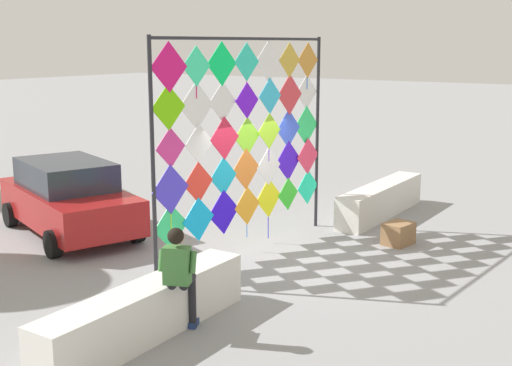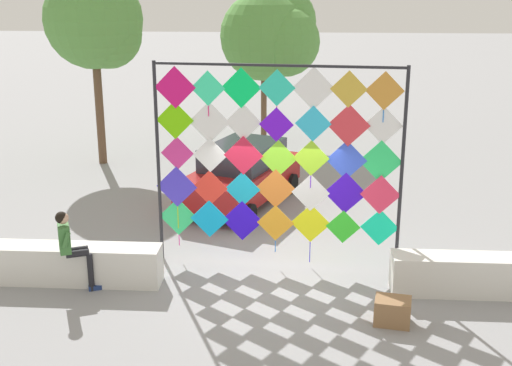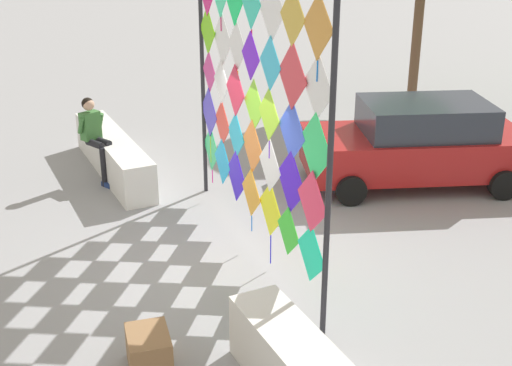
{
  "view_description": "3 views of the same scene",
  "coord_description": "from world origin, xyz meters",
  "px_view_note": "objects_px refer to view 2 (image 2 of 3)",
  "views": [
    {
      "loc": [
        -10.46,
        -6.45,
        3.99
      ],
      "look_at": [
        0.08,
        0.52,
        1.37
      ],
      "focal_mm": 47.23,
      "sensor_mm": 36.0,
      "label": 1
    },
    {
      "loc": [
        0.4,
        -12.0,
        5.69
      ],
      "look_at": [
        -0.41,
        0.5,
        1.81
      ],
      "focal_mm": 47.01,
      "sensor_mm": 36.0,
      "label": 2
    },
    {
      "loc": [
        8.23,
        -3.3,
        4.85
      ],
      "look_at": [
        0.35,
        0.55,
        1.23
      ],
      "focal_mm": 47.46,
      "sensor_mm": 36.0,
      "label": 3
    }
  ],
  "objects_px": {
    "kite_display_rack": "(277,154)",
    "tree_far_right": "(97,24)",
    "tree_palm_like": "(273,33)",
    "seated_vendor": "(72,244)",
    "parked_car": "(241,174)",
    "cardboard_box_large": "(392,311)"
  },
  "relations": [
    {
      "from": "tree_far_right",
      "to": "seated_vendor",
      "type": "bearing_deg",
      "value": -77.74
    },
    {
      "from": "kite_display_rack",
      "to": "tree_far_right",
      "type": "bearing_deg",
      "value": 127.04
    },
    {
      "from": "kite_display_rack",
      "to": "tree_palm_like",
      "type": "height_order",
      "value": "tree_palm_like"
    },
    {
      "from": "parked_car",
      "to": "tree_palm_like",
      "type": "height_order",
      "value": "tree_palm_like"
    },
    {
      "from": "parked_car",
      "to": "tree_far_right",
      "type": "height_order",
      "value": "tree_far_right"
    },
    {
      "from": "cardboard_box_large",
      "to": "tree_palm_like",
      "type": "bearing_deg",
      "value": 101.22
    },
    {
      "from": "seated_vendor",
      "to": "tree_palm_like",
      "type": "relative_size",
      "value": 0.3
    },
    {
      "from": "cardboard_box_large",
      "to": "parked_car",
      "type": "bearing_deg",
      "value": 116.8
    },
    {
      "from": "kite_display_rack",
      "to": "tree_far_right",
      "type": "distance_m",
      "value": 9.61
    },
    {
      "from": "kite_display_rack",
      "to": "seated_vendor",
      "type": "height_order",
      "value": "kite_display_rack"
    },
    {
      "from": "kite_display_rack",
      "to": "tree_far_right",
      "type": "relative_size",
      "value": 0.83
    },
    {
      "from": "seated_vendor",
      "to": "cardboard_box_large",
      "type": "height_order",
      "value": "seated_vendor"
    },
    {
      "from": "parked_car",
      "to": "cardboard_box_large",
      "type": "relative_size",
      "value": 7.25
    },
    {
      "from": "seated_vendor",
      "to": "cardboard_box_large",
      "type": "bearing_deg",
      "value": -8.43
    },
    {
      "from": "tree_far_right",
      "to": "cardboard_box_large",
      "type": "bearing_deg",
      "value": -51.66
    },
    {
      "from": "parked_car",
      "to": "tree_palm_like",
      "type": "relative_size",
      "value": 0.81
    },
    {
      "from": "seated_vendor",
      "to": "parked_car",
      "type": "distance_m",
      "value": 5.95
    },
    {
      "from": "tree_far_right",
      "to": "parked_car",
      "type": "bearing_deg",
      "value": -38.08
    },
    {
      "from": "tree_far_right",
      "to": "tree_palm_like",
      "type": "bearing_deg",
      "value": 33.32
    },
    {
      "from": "seated_vendor",
      "to": "cardboard_box_large",
      "type": "distance_m",
      "value": 5.91
    },
    {
      "from": "seated_vendor",
      "to": "tree_palm_like",
      "type": "height_order",
      "value": "tree_palm_like"
    },
    {
      "from": "parked_car",
      "to": "tree_far_right",
      "type": "distance_m",
      "value": 6.86
    }
  ]
}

